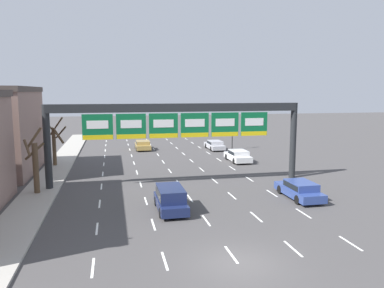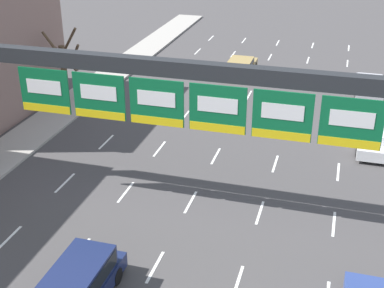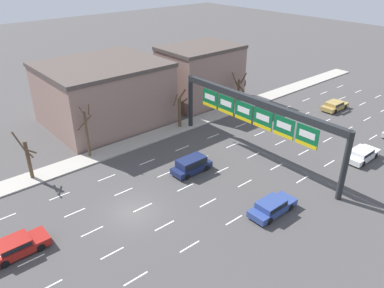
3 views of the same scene
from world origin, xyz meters
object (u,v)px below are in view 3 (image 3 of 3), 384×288
object	(u,v)px
tree_bare_closest	(87,131)
tree_bare_third	(180,110)
car_white	(362,154)
sign_gantry	(255,111)
car_gold	(335,105)
tree_bare_furthest	(28,157)
car_red	(17,246)
suv_navy	(191,164)
tree_bare_second	(239,89)
car_blue	(272,206)

from	to	relation	value
tree_bare_closest	tree_bare_third	bearing A→B (deg)	88.49
car_white	tree_bare_third	distance (m)	22.24
sign_gantry	tree_bare_closest	distance (m)	18.37
car_gold	tree_bare_third	xyz separation A→B (m)	(-9.93, -20.97, 1.78)
car_gold	tree_bare_furthest	world-z (taller)	tree_bare_furthest
sign_gantry	car_red	distance (m)	25.64
suv_navy	tree_bare_second	distance (m)	20.01
suv_navy	tree_bare_second	size ratio (longest dim) A/B	0.85
tree_bare_third	suv_navy	bearing A→B (deg)	-32.83
tree_bare_second	tree_bare_third	size ratio (longest dim) A/B	1.01
suv_navy	car_white	world-z (taller)	suv_navy
car_white	tree_bare_second	distance (m)	20.10
suv_navy	car_blue	distance (m)	9.95
sign_gantry	car_gold	distance (m)	20.47
suv_navy	tree_bare_second	bearing A→B (deg)	119.01
suv_navy	car_white	bearing A→B (deg)	57.31
car_white	tree_bare_second	size ratio (longest dim) A/B	0.92
tree_bare_third	car_blue	bearing A→B (deg)	-15.24
tree_bare_second	car_red	bearing A→B (deg)	-73.96
tree_bare_second	tree_bare_third	world-z (taller)	tree_bare_second
car_gold	car_blue	xyz separation A→B (m)	(9.57, -26.28, 0.03)
car_blue	tree_bare_third	world-z (taller)	tree_bare_third
suv_navy	tree_bare_furthest	world-z (taller)	tree_bare_furthest
car_blue	car_white	world-z (taller)	car_white
car_red	car_blue	distance (m)	20.96
sign_gantry	car_blue	world-z (taller)	sign_gantry
tree_bare_second	tree_bare_third	bearing A→B (deg)	-89.65
suv_navy	car_blue	xyz separation A→B (m)	(9.91, 0.88, -0.19)
car_red	car_blue	bearing A→B (deg)	63.25
car_white	car_gold	bearing A→B (deg)	131.76
sign_gantry	tree_bare_closest	size ratio (longest dim) A/B	3.46
car_white	tree_bare_furthest	bearing A→B (deg)	-124.00
car_red	car_white	distance (m)	35.25
car_red	car_gold	world-z (taller)	car_red
car_red	suv_navy	distance (m)	17.85
car_blue	tree_bare_closest	world-z (taller)	tree_bare_closest
car_blue	tree_bare_second	distance (m)	25.71
car_gold	suv_navy	xyz separation A→B (m)	(-0.34, -27.16, 0.22)
car_red	suv_navy	xyz separation A→B (m)	(-0.47, 17.84, 0.19)
car_blue	tree_bare_closest	distance (m)	21.33
tree_bare_closest	tree_bare_furthest	size ratio (longest dim) A/B	1.19
tree_bare_third	tree_bare_furthest	distance (m)	19.41
tree_bare_closest	tree_bare_furthest	distance (m)	6.70
suv_navy	car_gold	bearing A→B (deg)	89.29
tree_bare_closest	sign_gantry	bearing A→B (deg)	49.64
car_red	tree_bare_furthest	size ratio (longest dim) A/B	0.84
tree_bare_second	car_white	bearing A→B (deg)	-4.02
sign_gantry	suv_navy	world-z (taller)	sign_gantry
suv_navy	car_red	bearing A→B (deg)	-88.48
car_gold	tree_bare_third	bearing A→B (deg)	-115.34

